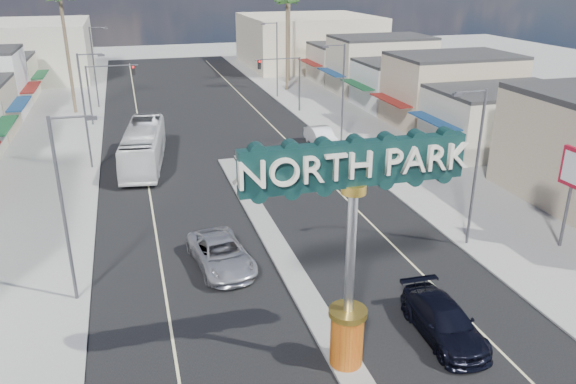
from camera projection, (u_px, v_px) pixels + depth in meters
ground at (224, 157)px, 47.45m from camera, size 160.00×160.00×0.00m
road at (224, 157)px, 47.45m from camera, size 20.00×120.00×0.01m
median_island at (271, 236)px, 33.12m from camera, size 1.30×30.00×0.16m
sidewalk_left at (47, 172)px, 43.83m from camera, size 8.00×120.00×0.12m
sidewalk_right at (376, 143)px, 51.03m from camera, size 8.00×120.00×0.12m
storefront_row_right at (411, 80)px, 64.13m from camera, size 12.00×42.00×6.00m
backdrop_far_left at (17, 51)px, 80.55m from camera, size 20.00×20.00×8.00m
backdrop_far_right at (308, 41)px, 91.85m from camera, size 20.00×20.00×8.00m
gateway_sign at (352, 232)px, 20.23m from camera, size 8.20×1.50×9.15m
traffic_signal_left at (107, 83)px, 56.03m from camera, size 5.09×0.45×6.00m
traffic_signal_right at (284, 74)px, 60.75m from camera, size 5.09×0.45×6.00m
streetlight_l_near at (66, 202)px, 25.03m from camera, size 2.03×0.22×9.00m
streetlight_l_mid at (86, 106)px, 42.91m from camera, size 2.03×0.22×9.00m
streetlight_l_far at (95, 63)px, 62.57m from camera, size 2.03×0.22×9.00m
streetlight_r_near at (474, 161)px, 30.39m from camera, size 2.03×0.22×9.00m
streetlight_r_mid at (341, 91)px, 48.27m from camera, size 2.03×0.22×9.00m
streetlight_r_far at (276, 56)px, 67.93m from camera, size 2.03×0.22×9.00m
palm_left_far at (61, 4)px, 57.76m from camera, size 2.60×2.60×13.10m
palm_right_mid at (287, 6)px, 70.13m from camera, size 2.60×2.60×12.10m
suv_left at (221, 254)px, 29.58m from camera, size 3.31×5.97×1.58m
suv_right at (444, 321)px, 23.93m from camera, size 2.33×5.35×1.53m
car_parked_right at (321, 137)px, 50.17m from camera, size 1.84×5.06×1.66m
city_bus at (144, 146)px, 44.85m from camera, size 4.20×11.75×3.20m
bank_pylon_sign at (574, 174)px, 30.33m from camera, size 0.31×1.80×5.74m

